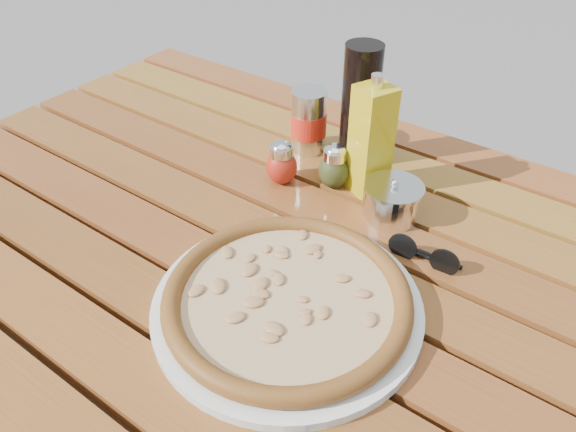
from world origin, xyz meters
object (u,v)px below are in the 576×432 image
Objects in this scene: plate at (287,306)px; pepper_shaker at (282,163)px; pizza at (287,298)px; olive_oil_cruet at (371,140)px; parmesan_tin at (392,201)px; table at (281,273)px; oregano_shaker at (334,167)px; sunglasses at (424,254)px; soda_can at (309,122)px; dark_bottle at (360,106)px.

pepper_shaker is at bearing 127.77° from plate.
pizza is 1.69× the size of olive_oil_cruet.
parmesan_tin is at bearing -32.07° from olive_oil_cruet.
oregano_shaker is (-0.01, 0.17, 0.11)m from table.
sunglasses is (0.21, -0.09, -0.02)m from oregano_shaker.
sunglasses is (0.20, 0.08, 0.09)m from table.
oregano_shaker is 0.13m from soda_can.
oregano_shaker is (0.08, 0.04, 0.00)m from pepper_shaker.
pepper_shaker is at bearing -152.88° from olive_oil_cruet.
pepper_shaker is 0.68× the size of soda_can.
oregano_shaker is 0.37× the size of dark_bottle.
olive_oil_cruet reaches higher than pepper_shaker.
oregano_shaker reaches higher than sunglasses.
soda_can is 1.19× the size of parmesan_tin.
pizza is 0.30m from pepper_shaker.
oregano_shaker is at bearing 110.49° from plate.
soda_can reaches higher than plate.
pizza is (0.10, -0.12, 0.10)m from table.
pizza is 0.32m from olive_oil_cruet.
soda_can is 0.57× the size of olive_oil_cruet.
pepper_shaker is 0.12m from soda_can.
soda_can is at bearing 101.73° from pepper_shaker.
parmesan_tin is (0.13, -0.12, -0.08)m from dark_bottle.
dark_bottle is (-0.01, 0.10, 0.07)m from oregano_shaker.
table is at bearing 129.95° from pizza.
olive_oil_cruet is at bearing 140.31° from sunglasses.
dark_bottle is at bearing 96.94° from oregano_shaker.
oregano_shaker is 0.12m from parmesan_tin.
oregano_shaker is at bearing 170.89° from parmesan_tin.
pepper_shaker is at bearing -173.29° from parmesan_tin.
pepper_shaker reaches higher than table.
pepper_shaker is 0.39× the size of olive_oil_cruet.
plate is 1.71× the size of olive_oil_cruet.
dark_bottle reaches higher than sunglasses.
table is 6.36× the size of dark_bottle.
pepper_shaker is 0.09m from oregano_shaker.
oregano_shaker is 0.23m from sunglasses.
olive_oil_cruet is 0.21m from sunglasses.
soda_can is (-0.11, 0.24, 0.13)m from table.
table is at bearing -102.30° from olive_oil_cruet.
sunglasses is at bearing -9.36° from pepper_shaker.
plate is 0.31m from pepper_shaker.
table is 12.74× the size of sunglasses.
pepper_shaker is 0.30m from sunglasses.
pizza is 0.41m from dark_bottle.
table is 0.30m from soda_can.
pizza is 4.32× the size of oregano_shaker.
soda_can reaches higher than sunglasses.
table is 17.07× the size of oregano_shaker.
pepper_shaker is at bearing 166.80° from sunglasses.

